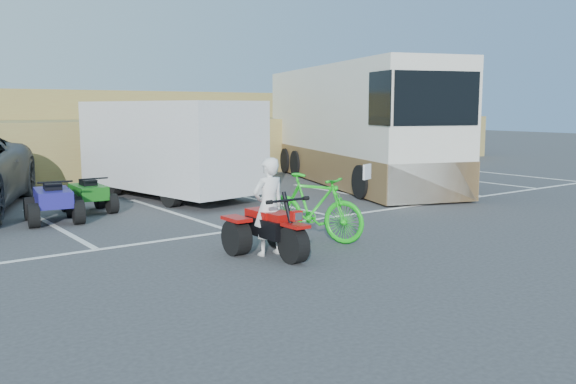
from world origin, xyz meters
TOP-DOWN VIEW (x-y plane):
  - ground at (0.00, 0.00)m, footprint 100.00×100.00m
  - parking_stripes at (0.87, 4.07)m, footprint 28.00×5.16m
  - grass_embankment at (0.00, 15.48)m, footprint 40.00×8.50m
  - red_trike_atv at (-0.50, 0.20)m, footprint 1.20×1.59m
  - rider at (-0.50, 0.35)m, footprint 0.60×0.39m
  - green_dirt_bike at (0.81, 0.80)m, footprint 1.31×2.13m
  - cargo_trailer at (1.01, 7.34)m, footprint 3.13×5.87m
  - rv_motorhome at (7.41, 6.98)m, footprint 5.80×10.54m
  - quad_atv_blue at (-2.57, 5.49)m, footprint 1.31×1.62m
  - quad_atv_green at (-1.56, 6.25)m, footprint 1.04×1.37m

SIDE VIEW (x-z plane):
  - ground at x=0.00m, z-range 0.00..0.00m
  - red_trike_atv at x=-0.50m, z-range -0.52..0.52m
  - quad_atv_blue at x=-2.57m, z-range -0.48..0.48m
  - quad_atv_green at x=-1.56m, z-range -0.44..0.44m
  - parking_stripes at x=0.87m, z-range 0.00..0.01m
  - green_dirt_bike at x=0.81m, z-range 0.00..1.24m
  - rider at x=-0.50m, z-range 0.00..1.63m
  - cargo_trailer at x=1.01m, z-range 0.11..2.71m
  - grass_embankment at x=0.00m, z-range -0.13..2.97m
  - rv_motorhome at x=7.41m, z-range -0.24..3.45m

